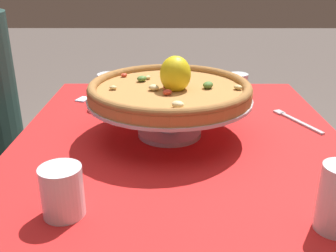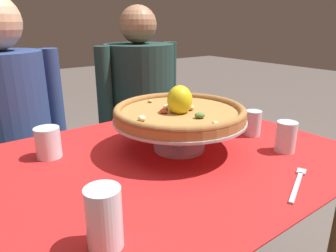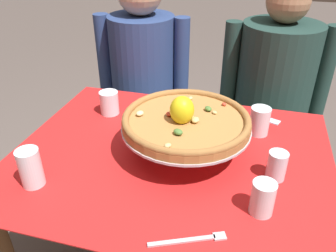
{
  "view_description": "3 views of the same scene",
  "coord_description": "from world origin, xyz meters",
  "px_view_note": "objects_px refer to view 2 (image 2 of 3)",
  "views": [
    {
      "loc": [
        -0.93,
        0.03,
        1.14
      ],
      "look_at": [
        0.01,
        0.03,
        0.75
      ],
      "focal_mm": 41.55,
      "sensor_mm": 36.0,
      "label": 1
    },
    {
      "loc": [
        -0.57,
        -0.73,
        1.12
      ],
      "look_at": [
        0.02,
        0.06,
        0.79
      ],
      "focal_mm": 33.32,
      "sensor_mm": 36.0,
      "label": 2
    },
    {
      "loc": [
        0.25,
        -0.93,
        1.41
      ],
      "look_at": [
        -0.01,
        0.0,
        0.83
      ],
      "focal_mm": 36.37,
      "sensor_mm": 36.0,
      "label": 3
    }
  ],
  "objects_px": {
    "dinner_fork": "(298,182)",
    "diner_right": "(141,116)",
    "water_glass_front_right": "(286,138)",
    "diner_left": "(13,145)",
    "pizza": "(180,111)",
    "water_glass_back_left": "(48,145)",
    "sugar_packet": "(189,113)",
    "water_glass_side_right": "(253,125)",
    "water_glass_back_right": "(194,111)",
    "pizza_stand": "(179,126)",
    "water_glass_front_left": "(104,221)"
  },
  "relations": [
    {
      "from": "water_glass_side_right",
      "to": "water_glass_back_left",
      "type": "height_order",
      "value": "water_glass_back_left"
    },
    {
      "from": "sugar_packet",
      "to": "water_glass_side_right",
      "type": "bearing_deg",
      "value": -89.08
    },
    {
      "from": "water_glass_front_right",
      "to": "diner_left",
      "type": "distance_m",
      "value": 1.14
    },
    {
      "from": "water_glass_back_left",
      "to": "sugar_packet",
      "type": "relative_size",
      "value": 1.94
    },
    {
      "from": "water_glass_back_right",
      "to": "water_glass_front_right",
      "type": "xyz_separation_m",
      "value": [
        0.02,
        -0.42,
        -0.0
      ]
    },
    {
      "from": "water_glass_back_right",
      "to": "water_glass_side_right",
      "type": "bearing_deg",
      "value": -76.33
    },
    {
      "from": "water_glass_front_right",
      "to": "diner_right",
      "type": "height_order",
      "value": "diner_right"
    },
    {
      "from": "water_glass_side_right",
      "to": "dinner_fork",
      "type": "xyz_separation_m",
      "value": [
        -0.2,
        -0.31,
        -0.04
      ]
    },
    {
      "from": "diner_left",
      "to": "water_glass_front_right",
      "type": "bearing_deg",
      "value": -54.25
    },
    {
      "from": "pizza_stand",
      "to": "sugar_packet",
      "type": "height_order",
      "value": "pizza_stand"
    },
    {
      "from": "water_glass_back_right",
      "to": "diner_right",
      "type": "xyz_separation_m",
      "value": [
        0.06,
        0.53,
        -0.16
      ]
    },
    {
      "from": "pizza",
      "to": "sugar_packet",
      "type": "relative_size",
      "value": 8.55
    },
    {
      "from": "dinner_fork",
      "to": "diner_right",
      "type": "relative_size",
      "value": 0.16
    },
    {
      "from": "dinner_fork",
      "to": "water_glass_side_right",
      "type": "bearing_deg",
      "value": 57.26
    },
    {
      "from": "water_glass_back_right",
      "to": "diner_left",
      "type": "relative_size",
      "value": 0.09
    },
    {
      "from": "water_glass_back_left",
      "to": "diner_right",
      "type": "relative_size",
      "value": 0.08
    },
    {
      "from": "water_glass_front_right",
      "to": "water_glass_side_right",
      "type": "bearing_deg",
      "value": 76.98
    },
    {
      "from": "water_glass_back_right",
      "to": "sugar_packet",
      "type": "xyz_separation_m",
      "value": [
        0.06,
        0.1,
        -0.04
      ]
    },
    {
      "from": "pizza",
      "to": "water_glass_back_left",
      "type": "bearing_deg",
      "value": 151.96
    },
    {
      "from": "pizza",
      "to": "diner_right",
      "type": "xyz_separation_m",
      "value": [
        0.3,
        0.73,
        -0.25
      ]
    },
    {
      "from": "pizza_stand",
      "to": "water_glass_back_right",
      "type": "bearing_deg",
      "value": 39.18
    },
    {
      "from": "water_glass_front_right",
      "to": "diner_right",
      "type": "xyz_separation_m",
      "value": [
        0.04,
        0.95,
        -0.16
      ]
    },
    {
      "from": "sugar_packet",
      "to": "water_glass_front_right",
      "type": "bearing_deg",
      "value": -93.49
    },
    {
      "from": "water_glass_back_left",
      "to": "diner_left",
      "type": "height_order",
      "value": "diner_left"
    },
    {
      "from": "water_glass_front_right",
      "to": "water_glass_back_left",
      "type": "distance_m",
      "value": 0.76
    },
    {
      "from": "pizza",
      "to": "water_glass_front_right",
      "type": "relative_size",
      "value": 4.23
    },
    {
      "from": "sugar_packet",
      "to": "dinner_fork",
      "type": "bearing_deg",
      "value": -106.18
    },
    {
      "from": "water_glass_back_right",
      "to": "dinner_fork",
      "type": "bearing_deg",
      "value": -103.62
    },
    {
      "from": "pizza",
      "to": "water_glass_back_left",
      "type": "relative_size",
      "value": 4.41
    },
    {
      "from": "water_glass_back_left",
      "to": "water_glass_side_right",
      "type": "bearing_deg",
      "value": -20.93
    },
    {
      "from": "water_glass_back_left",
      "to": "sugar_packet",
      "type": "distance_m",
      "value": 0.68
    },
    {
      "from": "pizza_stand",
      "to": "water_glass_front_left",
      "type": "xyz_separation_m",
      "value": [
        -0.41,
        -0.29,
        -0.03
      ]
    },
    {
      "from": "pizza_stand",
      "to": "water_glass_back_right",
      "type": "height_order",
      "value": "same"
    },
    {
      "from": "pizza_stand",
      "to": "dinner_fork",
      "type": "xyz_separation_m",
      "value": [
        0.1,
        -0.37,
        -0.08
      ]
    },
    {
      "from": "water_glass_front_right",
      "to": "dinner_fork",
      "type": "distance_m",
      "value": 0.22
    },
    {
      "from": "water_glass_side_right",
      "to": "dinner_fork",
      "type": "relative_size",
      "value": 0.49
    },
    {
      "from": "water_glass_back_right",
      "to": "water_glass_front_right",
      "type": "height_order",
      "value": "water_glass_back_right"
    },
    {
      "from": "water_glass_front_right",
      "to": "diner_left",
      "type": "bearing_deg",
      "value": 125.75
    },
    {
      "from": "water_glass_back_right",
      "to": "water_glass_side_right",
      "type": "xyz_separation_m",
      "value": [
        0.06,
        -0.26,
        -0.0
      ]
    },
    {
      "from": "water_glass_front_right",
      "to": "water_glass_back_left",
      "type": "xyz_separation_m",
      "value": [
        -0.63,
        0.42,
        -0.0
      ]
    },
    {
      "from": "diner_left",
      "to": "pizza",
      "type": "bearing_deg",
      "value": -60.4
    },
    {
      "from": "diner_right",
      "to": "sugar_packet",
      "type": "bearing_deg",
      "value": -90.52
    },
    {
      "from": "water_glass_back_left",
      "to": "sugar_packet",
      "type": "xyz_separation_m",
      "value": [
        0.67,
        0.1,
        -0.04
      ]
    },
    {
      "from": "pizza_stand",
      "to": "diner_right",
      "type": "bearing_deg",
      "value": 67.48
    },
    {
      "from": "water_glass_side_right",
      "to": "pizza",
      "type": "bearing_deg",
      "value": 168.66
    },
    {
      "from": "water_glass_front_left",
      "to": "water_glass_back_left",
      "type": "bearing_deg",
      "value": 84.97
    },
    {
      "from": "pizza_stand",
      "to": "pizza",
      "type": "height_order",
      "value": "pizza"
    },
    {
      "from": "water_glass_front_right",
      "to": "water_glass_side_right",
      "type": "xyz_separation_m",
      "value": [
        0.04,
        0.16,
        -0.0
      ]
    },
    {
      "from": "water_glass_back_right",
      "to": "dinner_fork",
      "type": "height_order",
      "value": "water_glass_back_right"
    },
    {
      "from": "water_glass_side_right",
      "to": "diner_left",
      "type": "bearing_deg",
      "value": 132.81
    }
  ]
}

